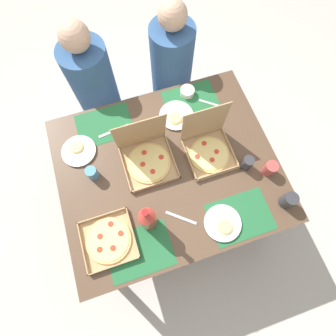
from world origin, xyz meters
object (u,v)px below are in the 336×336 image
object	(u,v)px
pizza_box_corner_right	(147,156)
plate_far_left	(79,151)
cup_clear_right	(288,200)
diner_right_seat	(171,75)
cup_dark	(270,168)
pizza_box_corner_left	(208,147)
soda_bottle	(148,219)
plate_far_right	(176,116)
condiment_bowl	(187,92)
pizza_box_center	(109,240)
cup_red	(92,173)
diner_left_seat	(98,94)
cup_clear_left	(247,163)
plate_near_left	(223,223)

from	to	relation	value
pizza_box_corner_right	plate_far_left	world-z (taller)	pizza_box_corner_right
cup_clear_right	diner_right_seat	size ratio (longest dim) A/B	0.09
diner_right_seat	cup_clear_right	bearing A→B (deg)	-77.20
cup_dark	pizza_box_corner_left	bearing A→B (deg)	140.57
diner_right_seat	pizza_box_corner_right	bearing A→B (deg)	-119.07
pizza_box_corner_right	pizza_box_corner_left	distance (m)	0.38
soda_bottle	pizza_box_corner_right	bearing A→B (deg)	74.83
plate_far_right	cup_dark	xyz separation A→B (m)	(0.41, -0.54, 0.04)
pizza_box_corner_right	cup_clear_right	world-z (taller)	pizza_box_corner_right
condiment_bowl	cup_dark	bearing A→B (deg)	-68.08
pizza_box_center	cup_red	bearing A→B (deg)	88.97
diner_left_seat	diner_right_seat	distance (m)	0.61
plate_far_right	cup_red	distance (m)	0.66
pizza_box_corner_left	soda_bottle	size ratio (longest dim) A/B	0.99
plate_far_left	diner_right_seat	world-z (taller)	diner_right_seat
pizza_box_corner_right	cup_clear_right	xyz separation A→B (m)	(0.69, -0.52, 0.00)
plate_far_right	cup_clear_right	xyz separation A→B (m)	(0.42, -0.75, 0.04)
plate_far_left	pizza_box_center	bearing A→B (deg)	-85.32
pizza_box_corner_left	cup_clear_left	xyz separation A→B (m)	(0.18, -0.17, 0.00)
pizza_box_corner_left	cup_dark	world-z (taller)	pizza_box_corner_left
plate_far_right	cup_clear_right	world-z (taller)	cup_clear_right
plate_far_right	plate_far_left	size ratio (longest dim) A/B	1.05
pizza_box_corner_left	cup_clear_left	size ratio (longest dim) A/B	3.16
pizza_box_corner_right	cup_dark	distance (m)	0.75
plate_near_left	condiment_bowl	world-z (taller)	condiment_bowl
plate_far_left	cup_clear_left	world-z (taller)	cup_clear_left
pizza_box_center	diner_left_seat	bearing A→B (deg)	82.53
cup_dark	condiment_bowl	bearing A→B (deg)	111.92
plate_far_left	diner_right_seat	size ratio (longest dim) A/B	0.19
condiment_bowl	cup_clear_right	bearing A→B (deg)	-72.21
pizza_box_corner_right	pizza_box_center	xyz separation A→B (m)	(-0.35, -0.40, -0.04)
cup_red	plate_near_left	bearing A→B (deg)	-39.18
pizza_box_corner_left	cup_red	bearing A→B (deg)	175.37
pizza_box_corner_left	condiment_bowl	size ratio (longest dim) A/B	3.30
plate_far_left	plate_near_left	size ratio (longest dim) A/B	1.01
pizza_box_center	soda_bottle	size ratio (longest dim) A/B	0.90
plate_near_left	pizza_box_center	bearing A→B (deg)	169.83
cup_red	cup_dark	world-z (taller)	same
plate_far_left	cup_dark	distance (m)	1.19
cup_dark	diner_left_seat	bearing A→B (deg)	130.24
diner_right_seat	plate_far_right	bearing A→B (deg)	-105.36
plate_far_left	soda_bottle	size ratio (longest dim) A/B	0.67
pizza_box_corner_left	cup_clear_left	world-z (taller)	pizza_box_corner_left
plate_far_right	plate_near_left	xyz separation A→B (m)	(0.02, -0.75, -0.00)
cup_red	cup_clear_left	world-z (taller)	cup_clear_left
soda_bottle	condiment_bowl	world-z (taller)	soda_bottle
plate_far_left	cup_clear_right	world-z (taller)	cup_clear_right
plate_near_left	cup_red	size ratio (longest dim) A/B	2.32
pizza_box_center	cup_dark	size ratio (longest dim) A/B	3.14
pizza_box_corner_left	diner_left_seat	xyz separation A→B (m)	(-0.58, 0.79, -0.25)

